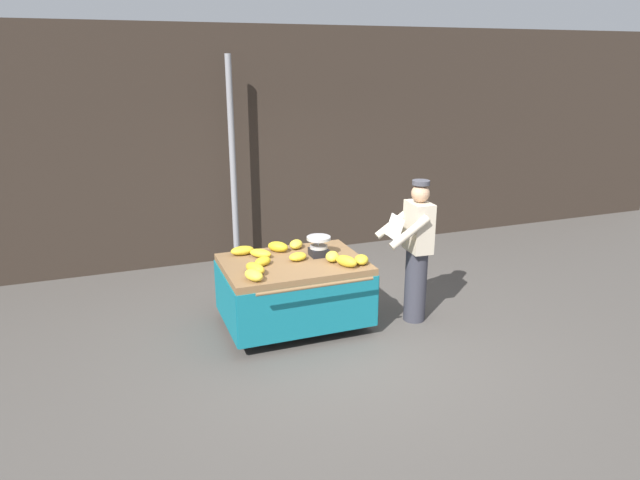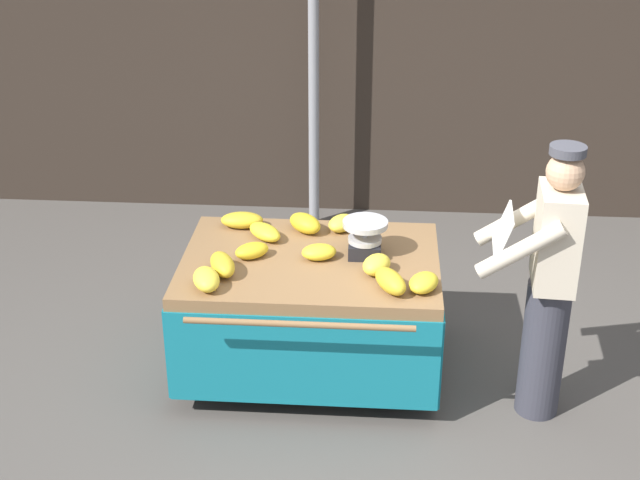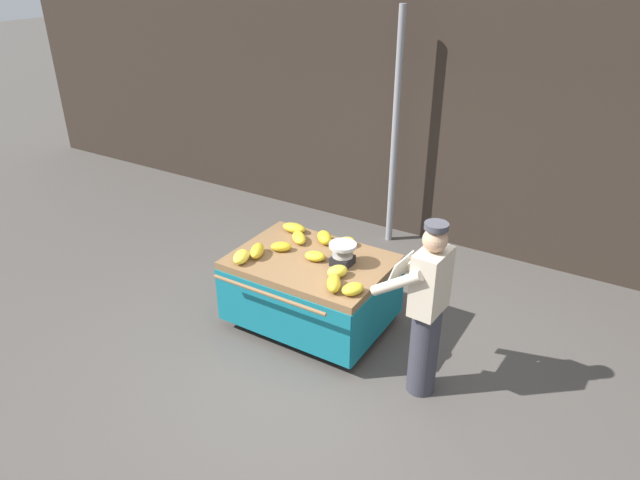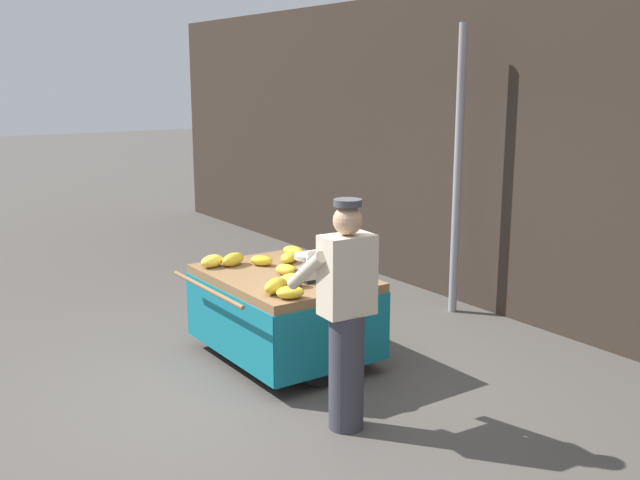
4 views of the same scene
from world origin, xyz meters
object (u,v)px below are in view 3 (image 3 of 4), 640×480
object	(u,v)px
banana_bunch_9	(294,228)
street_pole	(395,132)
banana_bunch_5	(241,257)
vendor_person	(426,310)
banana_bunch_10	(281,247)
banana_bunch_2	(299,238)
banana_bunch_7	(325,238)
banana_bunch_4	(315,256)
weighing_scale	(343,254)
banana_bunch_0	(346,242)
banana_bunch_3	(353,289)
banana_bunch_8	(337,271)
banana_cart	(311,277)
banana_bunch_1	(257,251)
banana_bunch_6	(334,283)

from	to	relation	value
banana_bunch_9	street_pole	bearing A→B (deg)	79.96
banana_bunch_5	vendor_person	distance (m)	1.97
street_pole	banana_bunch_10	bearing A→B (deg)	-95.01
banana_bunch_2	banana_bunch_7	bearing A→B (deg)	27.08
banana_bunch_4	banana_bunch_10	distance (m)	0.42
banana_bunch_9	vendor_person	size ratio (longest dim) A/B	0.16
weighing_scale	banana_bunch_0	bearing A→B (deg)	114.35
banana_bunch_2	banana_bunch_9	bearing A→B (deg)	136.46
banana_bunch_2	banana_bunch_10	world-z (taller)	banana_bunch_2
banana_bunch_3	banana_bunch_9	size ratio (longest dim) A/B	0.80
banana_bunch_8	banana_bunch_10	xyz separation A→B (m)	(-0.77, 0.15, -0.01)
banana_bunch_3	banana_bunch_10	xyz separation A→B (m)	(-1.05, 0.35, -0.00)
banana_cart	banana_bunch_5	world-z (taller)	banana_bunch_5
banana_cart	banana_bunch_0	bearing A→B (deg)	67.68
banana_cart	banana_bunch_9	bearing A→B (deg)	139.06
banana_bunch_2	banana_bunch_9	world-z (taller)	banana_bunch_9
banana_bunch_1	banana_bunch_5	world-z (taller)	banana_bunch_1
banana_bunch_0	banana_bunch_7	size ratio (longest dim) A/B	0.83
banana_bunch_9	vendor_person	xyz separation A→B (m)	(1.89, -0.76, 0.01)
banana_bunch_0	banana_bunch_5	bearing A→B (deg)	-131.37
banana_bunch_5	banana_bunch_7	distance (m)	0.95
banana_bunch_3	banana_bunch_5	bearing A→B (deg)	-177.13
banana_bunch_5	banana_bunch_6	xyz separation A→B (m)	(1.07, 0.04, 0.01)
banana_bunch_1	banana_bunch_10	distance (m)	0.27
weighing_scale	banana_cart	bearing A→B (deg)	-168.10
vendor_person	banana_bunch_7	bearing A→B (deg)	153.78
banana_bunch_6	vendor_person	size ratio (longest dim) A/B	0.16
banana_bunch_8	vendor_person	size ratio (longest dim) A/B	0.12
banana_bunch_6	banana_bunch_9	world-z (taller)	banana_bunch_6
banana_bunch_8	banana_bunch_9	world-z (taller)	banana_bunch_8
banana_bunch_6	banana_bunch_3	bearing A→B (deg)	5.71
banana_bunch_0	banana_bunch_9	size ratio (longest dim) A/B	0.77
banana_bunch_5	banana_bunch_6	world-z (taller)	banana_bunch_6
banana_bunch_9	banana_bunch_7	bearing A→B (deg)	-5.19
banana_bunch_5	banana_bunch_4	bearing A→B (deg)	33.96
banana_bunch_3	vendor_person	distance (m)	0.71
weighing_scale	banana_bunch_5	bearing A→B (deg)	-151.51
banana_bunch_10	banana_bunch_9	bearing A→B (deg)	106.39
banana_bunch_1	banana_bunch_5	size ratio (longest dim) A/B	1.09
banana_bunch_5	banana_bunch_8	xyz separation A→B (m)	(0.98, 0.26, 0.00)
banana_bunch_6	vendor_person	distance (m)	0.91
banana_bunch_4	street_pole	bearing A→B (deg)	95.30
banana_bunch_5	banana_bunch_9	size ratio (longest dim) A/B	0.91
banana_bunch_10	banana_bunch_5	bearing A→B (deg)	-117.00
banana_bunch_1	vendor_person	bearing A→B (deg)	-2.98
banana_cart	banana_bunch_2	bearing A→B (deg)	140.59
banana_bunch_4	banana_bunch_7	world-z (taller)	banana_bunch_7
banana_bunch_2	vendor_person	world-z (taller)	vendor_person
banana_cart	banana_bunch_8	xyz separation A→B (m)	(0.41, -0.16, 0.27)
banana_cart	banana_bunch_0	size ratio (longest dim) A/B	7.53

